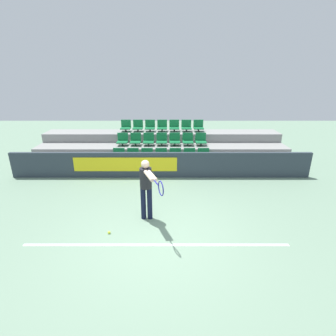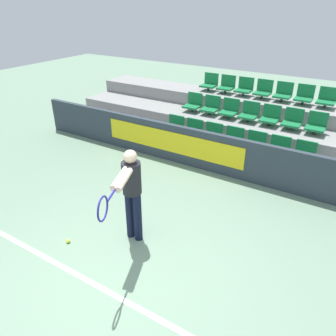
{
  "view_description": "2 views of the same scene",
  "coord_description": "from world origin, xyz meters",
  "px_view_note": "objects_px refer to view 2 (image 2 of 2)",
  "views": [
    {
      "loc": [
        0.26,
        -5.16,
        3.64
      ],
      "look_at": [
        0.26,
        2.23,
        0.88
      ],
      "focal_mm": 28.0,
      "sensor_mm": 36.0,
      "label": 1
    },
    {
      "loc": [
        2.46,
        -2.59,
        3.6
      ],
      "look_at": [
        -0.3,
        1.9,
        0.83
      ],
      "focal_mm": 35.0,
      "sensor_mm": 36.0,
      "label": 2
    }
  ],
  "objects_px": {
    "stadium_chair_5": "(279,149)",
    "stadium_chair_19": "(304,96)",
    "stadium_chair_2": "(212,135)",
    "stadium_chair_10": "(249,113)",
    "stadium_chair_3": "(233,139)",
    "stadium_chair_8": "(211,107)",
    "stadium_chair_15": "(227,85)",
    "tennis_player": "(131,189)",
    "stadium_chair_7": "(193,104)",
    "stadium_chair_17": "(263,90)",
    "stadium_chair_16": "(244,88)",
    "tennis_ball": "(68,241)",
    "stadium_chair_11": "(270,117)",
    "stadium_chair_9": "(229,110)",
    "stadium_chair_14": "(210,83)",
    "stadium_chair_13": "(316,125)",
    "stadium_chair_1": "(193,131)",
    "stadium_chair_6": "(304,155)",
    "stadium_chair_0": "(174,127)",
    "stadium_chair_12": "(292,121)",
    "stadium_chair_20": "(327,99)",
    "stadium_chair_4": "(255,144)",
    "stadium_chair_18": "(283,93)"
  },
  "relations": [
    {
      "from": "stadium_chair_11",
      "to": "stadium_chair_12",
      "type": "height_order",
      "value": "same"
    },
    {
      "from": "stadium_chair_13",
      "to": "tennis_ball",
      "type": "height_order",
      "value": "stadium_chair_13"
    },
    {
      "from": "stadium_chair_15",
      "to": "tennis_player",
      "type": "bearing_deg",
      "value": -81.8
    },
    {
      "from": "stadium_chair_1",
      "to": "stadium_chair_3",
      "type": "xyz_separation_m",
      "value": [
        1.08,
        0.0,
        0.0
      ]
    },
    {
      "from": "stadium_chair_2",
      "to": "stadium_chair_5",
      "type": "xyz_separation_m",
      "value": [
        1.62,
        0.0,
        0.0
      ]
    },
    {
      "from": "stadium_chair_1",
      "to": "stadium_chair_6",
      "type": "relative_size",
      "value": 1.0
    },
    {
      "from": "stadium_chair_19",
      "to": "tennis_ball",
      "type": "xyz_separation_m",
      "value": [
        -2.22,
        -6.3,
        -1.26
      ]
    },
    {
      "from": "stadium_chair_0",
      "to": "tennis_player",
      "type": "distance_m",
      "value": 3.88
    },
    {
      "from": "stadium_chair_8",
      "to": "stadium_chair_19",
      "type": "bearing_deg",
      "value": 25.43
    },
    {
      "from": "stadium_chair_17",
      "to": "stadium_chair_14",
      "type": "bearing_deg",
      "value": 180.0
    },
    {
      "from": "stadium_chair_6",
      "to": "stadium_chair_9",
      "type": "height_order",
      "value": "stadium_chair_9"
    },
    {
      "from": "stadium_chair_19",
      "to": "stadium_chair_5",
      "type": "bearing_deg",
      "value": -90.0
    },
    {
      "from": "stadium_chair_2",
      "to": "tennis_player",
      "type": "xyz_separation_m",
      "value": [
        0.28,
        -3.61,
        0.41
      ]
    },
    {
      "from": "stadium_chair_3",
      "to": "stadium_chair_17",
      "type": "bearing_deg",
      "value": 90.0
    },
    {
      "from": "stadium_chair_4",
      "to": "stadium_chair_6",
      "type": "distance_m",
      "value": 1.08
    },
    {
      "from": "stadium_chair_6",
      "to": "stadium_chair_20",
      "type": "distance_m",
      "value": 2.18
    },
    {
      "from": "stadium_chair_1",
      "to": "stadium_chair_9",
      "type": "relative_size",
      "value": 1.0
    },
    {
      "from": "stadium_chair_15",
      "to": "stadium_chair_19",
      "type": "bearing_deg",
      "value": 0.0
    },
    {
      "from": "stadium_chair_8",
      "to": "stadium_chair_16",
      "type": "xyz_separation_m",
      "value": [
        0.54,
        1.03,
        0.36
      ]
    },
    {
      "from": "stadium_chair_8",
      "to": "stadium_chair_5",
      "type": "bearing_deg",
      "value": -25.43
    },
    {
      "from": "stadium_chair_7",
      "to": "stadium_chair_13",
      "type": "distance_m",
      "value": 3.25
    },
    {
      "from": "stadium_chair_2",
      "to": "stadium_chair_3",
      "type": "bearing_deg",
      "value": 0.0
    },
    {
      "from": "stadium_chair_1",
      "to": "stadium_chair_6",
      "type": "distance_m",
      "value": 2.71
    },
    {
      "from": "stadium_chair_16",
      "to": "tennis_player",
      "type": "bearing_deg",
      "value": -87.22
    },
    {
      "from": "stadium_chair_8",
      "to": "stadium_chair_19",
      "type": "xyz_separation_m",
      "value": [
        2.16,
        1.03,
        0.36
      ]
    },
    {
      "from": "stadium_chair_5",
      "to": "stadium_chair_7",
      "type": "distance_m",
      "value": 2.92
    },
    {
      "from": "stadium_chair_7",
      "to": "stadium_chair_15",
      "type": "distance_m",
      "value": 1.22
    },
    {
      "from": "stadium_chair_5",
      "to": "stadium_chair_18",
      "type": "bearing_deg",
      "value": 104.73
    },
    {
      "from": "stadium_chair_2",
      "to": "stadium_chair_10",
      "type": "xyz_separation_m",
      "value": [
        0.54,
        1.03,
        0.36
      ]
    },
    {
      "from": "stadium_chair_11",
      "to": "stadium_chair_6",
      "type": "bearing_deg",
      "value": -43.56
    },
    {
      "from": "stadium_chair_7",
      "to": "stadium_chair_11",
      "type": "bearing_deg",
      "value": 0.0
    },
    {
      "from": "stadium_chair_1",
      "to": "stadium_chair_5",
      "type": "relative_size",
      "value": 1.0
    },
    {
      "from": "stadium_chair_9",
      "to": "stadium_chair_14",
      "type": "distance_m",
      "value": 1.54
    },
    {
      "from": "stadium_chair_0",
      "to": "stadium_chair_19",
      "type": "bearing_deg",
      "value": 37.26
    },
    {
      "from": "stadium_chair_6",
      "to": "stadium_chair_12",
      "type": "xyz_separation_m",
      "value": [
        -0.54,
        1.03,
        0.36
      ]
    },
    {
      "from": "stadium_chair_1",
      "to": "stadium_chair_11",
      "type": "distance_m",
      "value": 1.96
    },
    {
      "from": "stadium_chair_11",
      "to": "stadium_chair_15",
      "type": "bearing_deg",
      "value": 147.63
    },
    {
      "from": "stadium_chair_3",
      "to": "stadium_chair_16",
      "type": "relative_size",
      "value": 1.0
    },
    {
      "from": "stadium_chair_5",
      "to": "stadium_chair_19",
      "type": "height_order",
      "value": "stadium_chair_19"
    },
    {
      "from": "stadium_chair_7",
      "to": "stadium_chair_12",
      "type": "distance_m",
      "value": 2.71
    },
    {
      "from": "stadium_chair_1",
      "to": "stadium_chair_8",
      "type": "distance_m",
      "value": 1.09
    },
    {
      "from": "stadium_chair_13",
      "to": "tennis_player",
      "type": "bearing_deg",
      "value": -112.13
    },
    {
      "from": "stadium_chair_14",
      "to": "stadium_chair_19",
      "type": "xyz_separation_m",
      "value": [
        2.71,
        0.0,
        0.0
      ]
    },
    {
      "from": "stadium_chair_3",
      "to": "stadium_chair_5",
      "type": "distance_m",
      "value": 1.08
    },
    {
      "from": "stadium_chair_1",
      "to": "stadium_chair_10",
      "type": "bearing_deg",
      "value": 43.56
    },
    {
      "from": "stadium_chair_3",
      "to": "stadium_chair_10",
      "type": "relative_size",
      "value": 1.0
    },
    {
      "from": "stadium_chair_9",
      "to": "stadium_chair_13",
      "type": "height_order",
      "value": "same"
    },
    {
      "from": "stadium_chair_0",
      "to": "stadium_chair_12",
      "type": "height_order",
      "value": "stadium_chair_12"
    },
    {
      "from": "stadium_chair_2",
      "to": "stadium_chair_10",
      "type": "bearing_deg",
      "value": 62.27
    },
    {
      "from": "stadium_chair_14",
      "to": "stadium_chair_12",
      "type": "bearing_deg",
      "value": -20.83
    }
  ]
}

